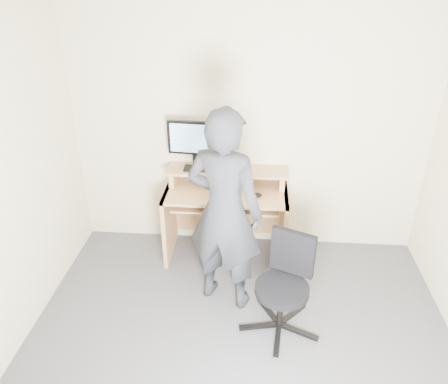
# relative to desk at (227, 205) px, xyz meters

# --- Properties ---
(ground) EXTENTS (3.50, 3.50, 0.00)m
(ground) POSITION_rel_desk_xyz_m (0.20, -1.53, -0.55)
(ground) COLOR #4E4E53
(ground) RESTS_ON ground
(back_wall) EXTENTS (3.50, 0.02, 2.50)m
(back_wall) POSITION_rel_desk_xyz_m (0.20, 0.22, 0.70)
(back_wall) COLOR beige
(back_wall) RESTS_ON ground
(ceiling) EXTENTS (3.50, 3.50, 0.02)m
(ceiling) POSITION_rel_desk_xyz_m (0.20, -1.53, 1.95)
(ceiling) COLOR white
(ceiling) RESTS_ON back_wall
(desk) EXTENTS (1.20, 0.60, 0.91)m
(desk) POSITION_rel_desk_xyz_m (0.00, 0.00, 0.00)
(desk) COLOR tan
(desk) RESTS_ON ground
(monitor) EXTENTS (0.52, 0.15, 0.50)m
(monitor) POSITION_rel_desk_xyz_m (-0.31, 0.05, 0.66)
(monitor) COLOR black
(monitor) RESTS_ON desk
(external_drive) EXTENTS (0.10, 0.14, 0.20)m
(external_drive) POSITION_rel_desk_xyz_m (-0.05, 0.07, 0.46)
(external_drive) COLOR black
(external_drive) RESTS_ON desk
(travel_mug) EXTENTS (0.09, 0.09, 0.16)m
(travel_mug) POSITION_rel_desk_xyz_m (-0.02, 0.06, 0.44)
(travel_mug) COLOR silver
(travel_mug) RESTS_ON desk
(smartphone) EXTENTS (0.09, 0.14, 0.01)m
(smartphone) POSITION_rel_desk_xyz_m (0.18, 0.04, 0.37)
(smartphone) COLOR black
(smartphone) RESTS_ON desk
(charger) EXTENTS (0.05, 0.05, 0.03)m
(charger) POSITION_rel_desk_xyz_m (-0.12, -0.00, 0.38)
(charger) COLOR black
(charger) RESTS_ON desk
(headphones) EXTENTS (0.18, 0.18, 0.06)m
(headphones) POSITION_rel_desk_xyz_m (-0.17, 0.12, 0.37)
(headphones) COLOR silver
(headphones) RESTS_ON desk
(keyboard) EXTENTS (0.49, 0.35, 0.03)m
(keyboard) POSITION_rel_desk_xyz_m (0.01, -0.17, 0.12)
(keyboard) COLOR black
(keyboard) RESTS_ON desk
(mouse) EXTENTS (0.11, 0.08, 0.04)m
(mouse) POSITION_rel_desk_xyz_m (0.30, -0.18, 0.22)
(mouse) COLOR black
(mouse) RESTS_ON desk
(office_chair) EXTENTS (0.66, 0.65, 0.83)m
(office_chair) POSITION_rel_desk_xyz_m (0.55, -1.03, -0.09)
(office_chair) COLOR black
(office_chair) RESTS_ON ground
(person) EXTENTS (0.76, 0.62, 1.80)m
(person) POSITION_rel_desk_xyz_m (0.04, -0.74, 0.35)
(person) COLOR black
(person) RESTS_ON ground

